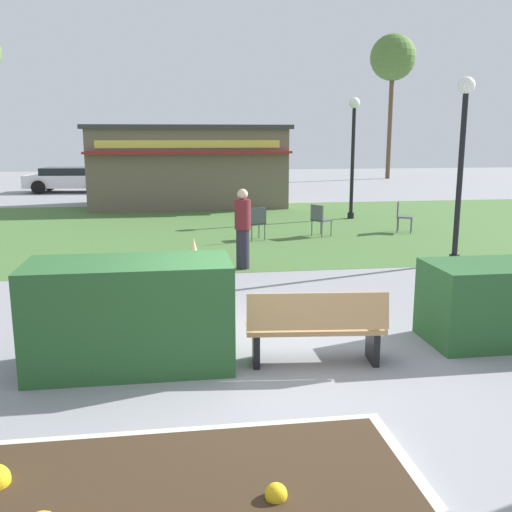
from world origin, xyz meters
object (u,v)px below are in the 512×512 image
(parked_car_west_slot, at_px, (70,179))
(tree_left_bg, at_px, (393,59))
(lamppost_mid, at_px, (462,148))
(lamppost_far, at_px, (353,143))
(cafe_chair_east, at_px, (402,214))
(cafe_chair_center, at_px, (257,221))
(park_bench, at_px, (316,327))
(person_strolling, at_px, (243,228))
(cafe_chair_west, at_px, (320,218))
(food_kiosk, at_px, (188,165))

(parked_car_west_slot, relative_size, tree_left_bg, 0.49)
(lamppost_mid, relative_size, tree_left_bg, 0.45)
(lamppost_far, bearing_deg, cafe_chair_east, -78.50)
(cafe_chair_east, xyz_separation_m, cafe_chair_center, (-4.35, -0.69, 0.00))
(tree_left_bg, bearing_deg, park_bench, -112.47)
(cafe_chair_center, bearing_deg, person_strolling, -103.50)
(cafe_chair_west, relative_size, tree_left_bg, 0.10)
(cafe_chair_west, relative_size, cafe_chair_east, 1.00)
(cafe_chair_east, relative_size, parked_car_west_slot, 0.20)
(parked_car_west_slot, bearing_deg, food_kiosk, -48.56)
(food_kiosk, bearing_deg, tree_left_bg, 43.70)
(lamppost_mid, distance_m, cafe_chair_east, 4.64)
(cafe_chair_east, height_order, person_strolling, person_strolling)
(lamppost_mid, distance_m, food_kiosk, 12.91)
(lamppost_far, height_order, cafe_chair_center, lamppost_far)
(park_bench, xyz_separation_m, lamppost_far, (4.32, 12.25, 2.03))
(park_bench, height_order, cafe_chair_east, park_bench)
(tree_left_bg, bearing_deg, lamppost_far, -114.58)
(food_kiosk, relative_size, parked_car_west_slot, 1.78)
(cafe_chair_west, xyz_separation_m, person_strolling, (-2.60, -3.63, 0.33))
(lamppost_mid, height_order, lamppost_far, same)
(lamppost_far, xyz_separation_m, cafe_chair_west, (-1.94, -3.28, -1.98))
(park_bench, distance_m, lamppost_mid, 7.10)
(food_kiosk, xyz_separation_m, tree_left_bg, (13.12, 12.54, 5.75))
(food_kiosk, relative_size, cafe_chair_center, 8.67)
(food_kiosk, distance_m, parked_car_west_slot, 8.45)
(food_kiosk, bearing_deg, person_strolling, -86.30)
(lamppost_far, bearing_deg, person_strolling, -123.33)
(park_bench, height_order, cafe_chair_west, park_bench)
(lamppost_far, height_order, cafe_chair_east, lamppost_far)
(lamppost_far, relative_size, food_kiosk, 0.51)
(park_bench, bearing_deg, cafe_chair_center, 86.28)
(tree_left_bg, bearing_deg, lamppost_mid, -107.65)
(lamppost_mid, xyz_separation_m, parked_car_west_slot, (-10.97, 17.97, -1.86))
(cafe_chair_west, distance_m, cafe_chair_center, 1.84)
(cafe_chair_west, height_order, tree_left_bg, tree_left_bg)
(cafe_chair_west, distance_m, cafe_chair_east, 2.56)
(park_bench, relative_size, cafe_chair_center, 1.96)
(lamppost_mid, distance_m, cafe_chair_center, 5.57)
(park_bench, relative_size, person_strolling, 1.03)
(park_bench, relative_size, cafe_chair_east, 1.96)
(parked_car_west_slot, distance_m, tree_left_bg, 20.80)
(food_kiosk, bearing_deg, cafe_chair_center, -79.42)
(cafe_chair_west, relative_size, parked_car_west_slot, 0.20)
(lamppost_mid, height_order, food_kiosk, lamppost_mid)
(lamppost_mid, xyz_separation_m, cafe_chair_west, (-2.07, 3.81, -1.98))
(person_strolling, relative_size, tree_left_bg, 0.19)
(food_kiosk, height_order, tree_left_bg, tree_left_bg)
(lamppost_mid, height_order, parked_car_west_slot, lamppost_mid)
(parked_car_west_slot, bearing_deg, lamppost_mid, -58.60)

